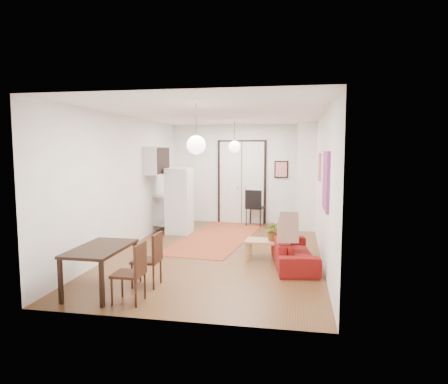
% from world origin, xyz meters
% --- Properties ---
extents(floor, '(7.00, 7.00, 0.00)m').
position_xyz_m(floor, '(0.00, 0.00, 0.00)').
color(floor, brown).
rests_on(floor, ground).
extents(ceiling, '(4.20, 7.00, 0.02)m').
position_xyz_m(ceiling, '(0.00, 0.00, 2.90)').
color(ceiling, white).
rests_on(ceiling, wall_back).
extents(wall_back, '(4.20, 0.02, 2.90)m').
position_xyz_m(wall_back, '(0.00, 3.50, 1.45)').
color(wall_back, white).
rests_on(wall_back, floor).
extents(wall_front, '(4.20, 0.02, 2.90)m').
position_xyz_m(wall_front, '(0.00, -3.50, 1.45)').
color(wall_front, white).
rests_on(wall_front, floor).
extents(wall_left, '(0.02, 7.00, 2.90)m').
position_xyz_m(wall_left, '(-2.10, 0.00, 1.45)').
color(wall_left, white).
rests_on(wall_left, floor).
extents(wall_right, '(0.02, 7.00, 2.90)m').
position_xyz_m(wall_right, '(2.10, 0.00, 1.45)').
color(wall_right, white).
rests_on(wall_right, floor).
extents(double_doors, '(1.44, 0.06, 2.50)m').
position_xyz_m(double_doors, '(0.00, 3.46, 1.20)').
color(double_doors, white).
rests_on(double_doors, wall_back).
extents(stub_partition, '(0.50, 0.10, 2.90)m').
position_xyz_m(stub_partition, '(1.85, 2.55, 1.45)').
color(stub_partition, white).
rests_on(stub_partition, floor).
extents(wall_cabinet, '(0.35, 1.00, 0.70)m').
position_xyz_m(wall_cabinet, '(-1.92, 1.50, 1.90)').
color(wall_cabinet, silver).
rests_on(wall_cabinet, wall_left).
extents(painting_popart, '(0.05, 1.00, 1.00)m').
position_xyz_m(painting_popart, '(2.08, -1.25, 1.65)').
color(painting_popart, red).
rests_on(painting_popart, wall_right).
extents(painting_abstract, '(0.05, 0.50, 0.60)m').
position_xyz_m(painting_abstract, '(2.08, 0.80, 1.80)').
color(painting_abstract, beige).
rests_on(painting_abstract, wall_right).
extents(poster_back, '(0.40, 0.03, 0.50)m').
position_xyz_m(poster_back, '(1.15, 3.47, 1.60)').
color(poster_back, red).
rests_on(poster_back, wall_back).
extents(print_left, '(0.03, 0.44, 0.54)m').
position_xyz_m(print_left, '(-2.07, 2.00, 1.95)').
color(print_left, olive).
rests_on(print_left, wall_left).
extents(pendant_back, '(0.30, 0.30, 0.80)m').
position_xyz_m(pendant_back, '(0.00, 2.00, 2.25)').
color(pendant_back, white).
rests_on(pendant_back, ceiling).
extents(pendant_front, '(0.30, 0.30, 0.80)m').
position_xyz_m(pendant_front, '(0.00, -2.00, 2.25)').
color(pendant_front, white).
rests_on(pendant_front, ceiling).
extents(kilim_rug, '(1.97, 4.15, 0.01)m').
position_xyz_m(kilim_rug, '(-0.31, 1.37, 0.00)').
color(kilim_rug, '#AE4C2B').
rests_on(kilim_rug, floor).
extents(sofa, '(0.95, 1.89, 0.53)m').
position_xyz_m(sofa, '(1.55, -0.71, 0.26)').
color(sofa, maroon).
rests_on(sofa, floor).
extents(coffee_table, '(0.91, 0.55, 0.39)m').
position_xyz_m(coffee_table, '(1.05, -0.42, 0.34)').
color(coffee_table, tan).
rests_on(coffee_table, floor).
extents(potted_plant, '(0.36, 0.32, 0.38)m').
position_xyz_m(potted_plant, '(1.15, -0.42, 0.58)').
color(potted_plant, '#37632C').
rests_on(potted_plant, coffee_table).
extents(kitchen_counter, '(0.81, 1.36, 0.98)m').
position_xyz_m(kitchen_counter, '(-1.75, 2.20, 0.65)').
color(kitchen_counter, silver).
rests_on(kitchen_counter, floor).
extents(bowl, '(0.30, 0.30, 0.06)m').
position_xyz_m(bowl, '(-1.75, 1.90, 1.01)').
color(bowl, white).
rests_on(bowl, kitchen_counter).
extents(soap_bottle, '(0.12, 0.12, 0.20)m').
position_xyz_m(soap_bottle, '(-1.75, 2.45, 1.09)').
color(soap_bottle, teal).
rests_on(soap_bottle, kitchen_counter).
extents(fridge, '(0.62, 0.62, 1.70)m').
position_xyz_m(fridge, '(-1.39, 1.68, 0.85)').
color(fridge, silver).
rests_on(fridge, floor).
extents(dining_table, '(0.72, 1.26, 0.70)m').
position_xyz_m(dining_table, '(-1.35, -2.66, 0.62)').
color(dining_table, black).
rests_on(dining_table, floor).
extents(dining_chair_near, '(0.42, 0.58, 0.86)m').
position_xyz_m(dining_chair_near, '(-0.75, -2.22, 0.50)').
color(dining_chair_near, '#371F11').
rests_on(dining_chair_near, floor).
extents(dining_chair_far, '(0.42, 0.58, 0.86)m').
position_xyz_m(dining_chair_far, '(-0.75, -2.92, 0.50)').
color(dining_chair_far, '#371F11').
rests_on(dining_chair_far, floor).
extents(black_side_chair, '(0.55, 0.55, 1.04)m').
position_xyz_m(black_side_chair, '(0.44, 3.25, 0.61)').
color(black_side_chair, black).
rests_on(black_side_chair, floor).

